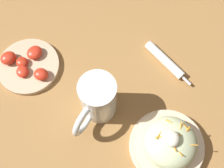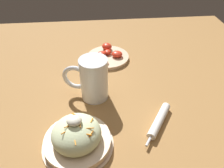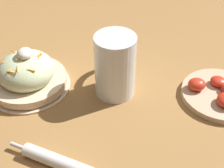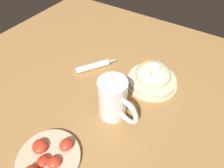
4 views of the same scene
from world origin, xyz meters
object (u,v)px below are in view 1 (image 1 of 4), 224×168
(napkin_roll, at_px, (165,60))
(tomato_plate, at_px, (28,65))
(beer_mug, at_px, (98,100))
(salad_plate, at_px, (169,144))

(napkin_roll, bearing_deg, tomato_plate, 107.92)
(beer_mug, relative_size, napkin_roll, 0.99)
(napkin_roll, bearing_deg, beer_mug, 142.68)
(salad_plate, relative_size, tomato_plate, 1.10)
(napkin_roll, bearing_deg, salad_plate, -167.30)
(beer_mug, bearing_deg, napkin_roll, -37.32)
(tomato_plate, bearing_deg, beer_mug, -106.01)
(salad_plate, height_order, tomato_plate, salad_plate)
(beer_mug, distance_m, tomato_plate, 0.27)
(salad_plate, xyz_separation_m, napkin_roll, (0.26, 0.06, -0.02))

